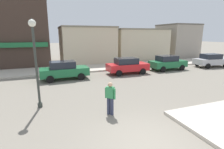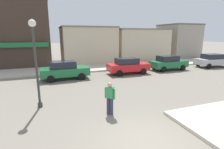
{
  "view_description": "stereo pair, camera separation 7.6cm",
  "coord_description": "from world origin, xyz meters",
  "px_view_note": "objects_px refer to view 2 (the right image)",
  "views": [
    {
      "loc": [
        -3.12,
        -4.78,
        3.78
      ],
      "look_at": [
        0.35,
        4.5,
        1.5
      ],
      "focal_mm": 28.0,
      "sensor_mm": 36.0,
      "label": 1
    },
    {
      "loc": [
        -3.05,
        -4.81,
        3.78
      ],
      "look_at": [
        0.35,
        4.5,
        1.5
      ],
      "focal_mm": 28.0,
      "sensor_mm": 36.0,
      "label": 2
    }
  ],
  "objects_px": {
    "lamp_post": "(35,51)",
    "parked_car_fourth": "(212,60)",
    "pedestrian_crossing_near": "(110,97)",
    "parked_car_third": "(168,63)",
    "parked_car_second": "(128,66)",
    "parked_car_nearest": "(65,70)"
  },
  "relations": [
    {
      "from": "lamp_post",
      "to": "parked_car_second",
      "type": "xyz_separation_m",
      "value": [
        7.83,
        5.75,
        -2.15
      ]
    },
    {
      "from": "parked_car_fourth",
      "to": "parked_car_third",
      "type": "bearing_deg",
      "value": 176.68
    },
    {
      "from": "pedestrian_crossing_near",
      "to": "parked_car_second",
      "type": "bearing_deg",
      "value": 59.58
    },
    {
      "from": "parked_car_nearest",
      "to": "pedestrian_crossing_near",
      "type": "relative_size",
      "value": 2.51
    },
    {
      "from": "parked_car_fourth",
      "to": "pedestrian_crossing_near",
      "type": "relative_size",
      "value": 2.58
    },
    {
      "from": "parked_car_third",
      "to": "pedestrian_crossing_near",
      "type": "relative_size",
      "value": 2.5
    },
    {
      "from": "lamp_post",
      "to": "parked_car_second",
      "type": "distance_m",
      "value": 9.95
    },
    {
      "from": "lamp_post",
      "to": "parked_car_fourth",
      "type": "bearing_deg",
      "value": 16.62
    },
    {
      "from": "parked_car_nearest",
      "to": "parked_car_third",
      "type": "relative_size",
      "value": 1.0
    },
    {
      "from": "parked_car_second",
      "to": "parked_car_third",
      "type": "relative_size",
      "value": 1.0
    },
    {
      "from": "parked_car_nearest",
      "to": "parked_car_second",
      "type": "xyz_separation_m",
      "value": [
        6.0,
        0.09,
        0.0
      ]
    },
    {
      "from": "lamp_post",
      "to": "pedestrian_crossing_near",
      "type": "distance_m",
      "value": 4.38
    },
    {
      "from": "lamp_post",
      "to": "parked_car_third",
      "type": "height_order",
      "value": "lamp_post"
    },
    {
      "from": "parked_car_nearest",
      "to": "lamp_post",
      "type": "bearing_deg",
      "value": -107.89
    },
    {
      "from": "lamp_post",
      "to": "parked_car_fourth",
      "type": "relative_size",
      "value": 1.09
    },
    {
      "from": "parked_car_third",
      "to": "lamp_post",
      "type": "bearing_deg",
      "value": -155.0
    },
    {
      "from": "pedestrian_crossing_near",
      "to": "parked_car_nearest",
      "type": "bearing_deg",
      "value": 100.04
    },
    {
      "from": "pedestrian_crossing_near",
      "to": "parked_car_third",
      "type": "bearing_deg",
      "value": 40.24
    },
    {
      "from": "parked_car_nearest",
      "to": "parked_car_third",
      "type": "bearing_deg",
      "value": 1.5
    },
    {
      "from": "parked_car_nearest",
      "to": "pedestrian_crossing_near",
      "type": "xyz_separation_m",
      "value": [
        1.38,
        -7.79,
        0.06
      ]
    },
    {
      "from": "parked_car_third",
      "to": "parked_car_fourth",
      "type": "relative_size",
      "value": 0.97
    },
    {
      "from": "parked_car_fourth",
      "to": "pedestrian_crossing_near",
      "type": "distance_m",
      "value": 17.36
    }
  ]
}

